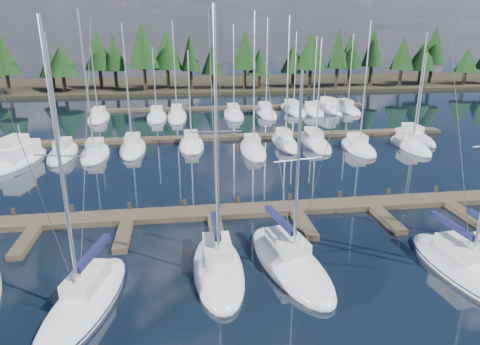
{
  "coord_description": "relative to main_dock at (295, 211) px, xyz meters",
  "views": [
    {
      "loc": [
        -7.94,
        -10.47,
        12.97
      ],
      "look_at": [
        -3.45,
        22.0,
        1.78
      ],
      "focal_mm": 32.0,
      "sensor_mm": 36.0,
      "label": 1
    }
  ],
  "objects": [
    {
      "name": "far_shore",
      "position": [
        0.0,
        72.64,
        0.1
      ],
      "size": [
        220.0,
        30.0,
        0.6
      ],
      "primitive_type": "cube",
      "color": "#2B2717",
      "rests_on": "ground"
    },
    {
      "name": "motor_yacht_left",
      "position": [
        -24.41,
        15.86,
        0.3
      ],
      "size": [
        5.05,
        9.55,
        4.55
      ],
      "color": "silver",
      "rests_on": "ground"
    },
    {
      "name": "front_sailboat_3",
      "position": [
        -2.2,
        -6.99,
        0.07
      ],
      "size": [
        4.66,
        9.46,
        11.83
      ],
      "color": "silver",
      "rests_on": "ground"
    },
    {
      "name": "back_sailboat_rows",
      "position": [
        0.65,
        27.78,
        0.06
      ],
      "size": [
        43.07,
        32.86,
        15.43
      ],
      "color": "silver",
      "rests_on": "ground"
    },
    {
      "name": "back_docks",
      "position": [
        0.0,
        32.23,
        -0.0
      ],
      "size": [
        50.0,
        21.8,
        0.4
      ],
      "color": "#4D4130",
      "rests_on": "ground"
    },
    {
      "name": "front_sailboat_1",
      "position": [
        -13.01,
        -9.32,
        0.09
      ],
      "size": [
        4.75,
        9.11,
        14.26
      ],
      "color": "silver",
      "rests_on": "ground"
    },
    {
      "name": "tree_line",
      "position": [
        -1.86,
        62.87,
        7.35
      ],
      "size": [
        186.4,
        11.16,
        13.85
      ],
      "color": "black",
      "rests_on": "far_shore"
    },
    {
      "name": "front_sailboat_2",
      "position": [
        -6.3,
        -7.11,
        0.1
      ],
      "size": [
        2.83,
        8.06,
        14.78
      ],
      "color": "silver",
      "rests_on": "ground"
    },
    {
      "name": "ground",
      "position": [
        0.0,
        12.64,
        -0.2
      ],
      "size": [
        260.0,
        260.0,
        0.0
      ],
      "primitive_type": "plane",
      "color": "black",
      "rests_on": "ground"
    },
    {
      "name": "motor_yacht_right",
      "position": [
        15.21,
        37.84,
        0.23
      ],
      "size": [
        4.6,
        8.07,
        3.82
      ],
      "color": "silver",
      "rests_on": "ground"
    },
    {
      "name": "front_sailboat_4",
      "position": [
        7.24,
        -8.97,
        0.08
      ],
      "size": [
        3.89,
        8.92,
        13.51
      ],
      "color": "silver",
      "rests_on": "ground"
    },
    {
      "name": "main_dock",
      "position": [
        0.0,
        0.0,
        0.0
      ],
      "size": [
        44.0,
        6.13,
        0.9
      ],
      "color": "#4D4130",
      "rests_on": "ground"
    }
  ]
}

